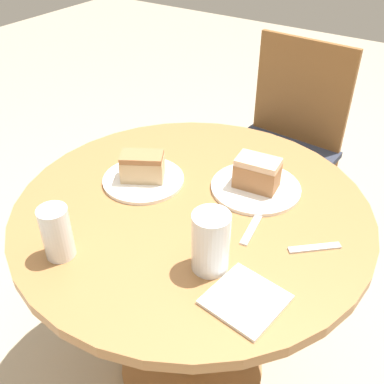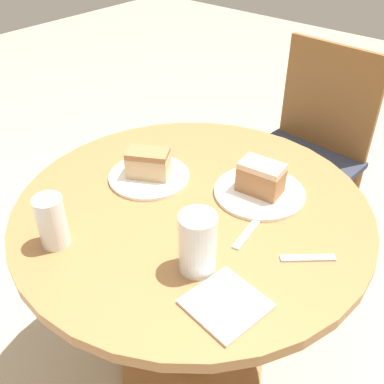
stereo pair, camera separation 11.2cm
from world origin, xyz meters
name	(u,v)px [view 1 (the left image)]	position (x,y,z in m)	size (l,w,h in m)	color
ground_plane	(192,366)	(0.00, 0.00, 0.00)	(8.00, 8.00, 0.00)	tan
table	(192,252)	(0.00, 0.00, 0.54)	(0.91, 0.91, 0.71)	#9E6B3D
chair	(280,147)	(-0.09, 0.80, 0.46)	(0.46, 0.46, 0.88)	brown
plate_near	(256,188)	(0.10, 0.15, 0.72)	(0.24, 0.24, 0.01)	white
plate_far	(143,180)	(-0.17, 0.01, 0.72)	(0.22, 0.22, 0.01)	white
cake_slice_near	(257,173)	(0.10, 0.15, 0.76)	(0.12, 0.08, 0.08)	#9E6B42
cake_slice_far	(142,166)	(-0.17, 0.01, 0.76)	(0.13, 0.11, 0.08)	tan
glass_lemonade	(211,245)	(0.15, -0.16, 0.77)	(0.08, 0.08, 0.14)	beige
glass_water	(57,235)	(-0.14, -0.31, 0.77)	(0.07, 0.07, 0.13)	silver
napkin_stack	(245,300)	(0.26, -0.20, 0.71)	(0.16, 0.16, 0.01)	white
fork	(255,223)	(0.17, 0.02, 0.71)	(0.04, 0.17, 0.00)	silver
spoon	(314,248)	(0.32, 0.02, 0.71)	(0.10, 0.09, 0.00)	silver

